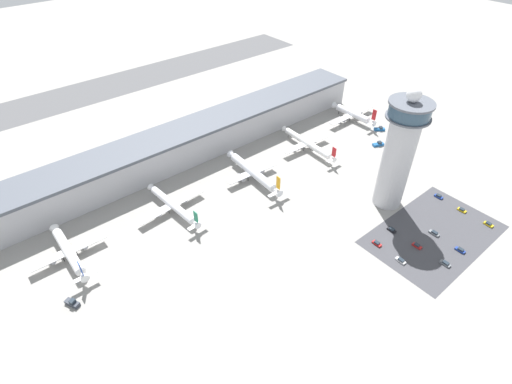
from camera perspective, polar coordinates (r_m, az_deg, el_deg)
ground_plane at (r=192.87m, az=2.00°, el=-3.60°), size 1000.00×1000.00×0.00m
terminal_building at (r=233.52m, az=-9.41°, el=7.13°), size 241.14×25.00×18.85m
runway_strip at (r=340.38m, az=-20.71°, el=13.80°), size 361.71×44.00×0.01m
control_tower at (r=195.16m, az=19.77°, el=5.53°), size 19.50×19.50×61.01m
parking_lot_surface at (r=201.50m, az=24.04°, el=-5.54°), size 64.00×40.00×0.01m
airplane_gate_bravo at (r=188.36m, az=-25.21°, el=-7.71°), size 32.39×37.70×12.99m
airplane_gate_charlie at (r=197.52m, az=-11.80°, el=-1.85°), size 36.49×40.81×11.67m
airplane_gate_delta at (r=213.89m, az=-0.44°, el=2.84°), size 30.47×45.35×14.03m
airplane_gate_echo at (r=240.70m, az=7.37°, el=6.92°), size 33.59×44.71×11.82m
airplane_gate_foxtrot at (r=278.09m, az=13.67°, el=10.77°), size 40.69×34.46×13.73m
service_truck_catering at (r=255.33m, az=17.09°, el=6.54°), size 7.31×5.02×2.71m
service_truck_fuel at (r=272.11m, az=17.25°, el=8.59°), size 6.84×6.32×2.60m
service_truck_baggage at (r=173.33m, az=-24.75°, el=-14.19°), size 4.68×6.40×3.07m
car_grey_coupe at (r=192.17m, az=22.01°, el=-7.14°), size 1.90×4.31×1.38m
car_green_van at (r=183.26m, az=19.96°, el=-9.18°), size 2.00×4.60×1.41m
car_yellow_taxi at (r=187.28m, az=16.87°, el=-7.05°), size 1.94×4.36×1.45m
car_white_wagon at (r=224.17m, az=24.63°, el=-0.57°), size 1.83×4.28×1.55m
car_silver_sedan at (r=195.85m, az=18.81°, el=-5.14°), size 1.94×4.32×1.50m
car_red_hatchback at (r=201.26m, az=24.11°, el=-5.39°), size 1.81×4.77×1.53m
car_black_suv at (r=217.79m, az=30.27°, el=-4.00°), size 2.06×4.36×1.45m
car_blue_compact at (r=189.21m, az=25.42°, el=-9.21°), size 2.01×4.53×1.46m
car_maroon_suv at (r=198.02m, az=27.15°, el=-7.39°), size 1.87×4.38×1.46m
car_navy_sedan at (r=220.34m, az=27.33°, el=-2.30°), size 1.86×4.19×1.38m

